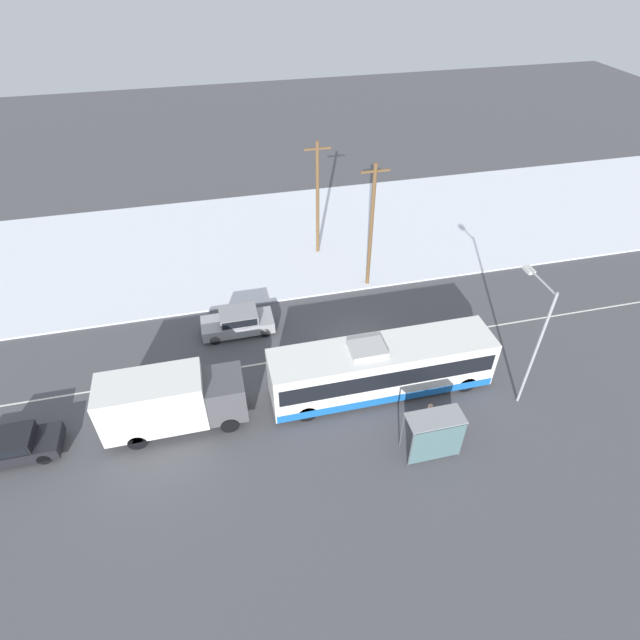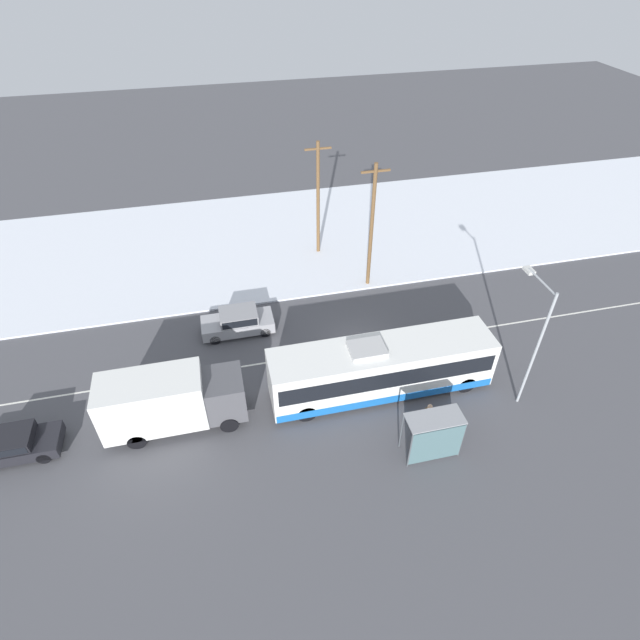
{
  "view_description": "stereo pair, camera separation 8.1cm",
  "coord_description": "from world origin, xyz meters",
  "views": [
    {
      "loc": [
        -7.19,
        -20.45,
        19.88
      ],
      "look_at": [
        -2.03,
        1.38,
        1.4
      ],
      "focal_mm": 28.0,
      "sensor_mm": 36.0,
      "label": 1
    },
    {
      "loc": [
        -7.11,
        -20.47,
        19.88
      ],
      "look_at": [
        -2.03,
        1.38,
        1.4
      ],
      "focal_mm": 28.0,
      "sensor_mm": 36.0,
      "label": 2
    }
  ],
  "objects": [
    {
      "name": "pedestrian_at_stop",
      "position": [
        1.61,
        -6.3,
        0.99
      ],
      "size": [
        0.58,
        0.26,
        1.62
      ],
      "color": "#23232D",
      "rests_on": "ground_plane"
    },
    {
      "name": "parked_car_near_truck",
      "position": [
        -17.82,
        -3.41,
        0.74
      ],
      "size": [
        4.05,
        1.8,
        1.33
      ],
      "color": "black",
      "rests_on": "ground_plane"
    },
    {
      "name": "utility_pole_roadside",
      "position": [
        2.4,
        6.06,
        4.48
      ],
      "size": [
        1.8,
        0.24,
        8.59
      ],
      "color": "brown",
      "rests_on": "ground_plane"
    },
    {
      "name": "utility_pole_snowlot",
      "position": [
        0.04,
        10.88,
        4.37
      ],
      "size": [
        1.8,
        0.24,
        8.36
      ],
      "color": "brown",
      "rests_on": "ground_plane"
    },
    {
      "name": "streetlamp",
      "position": [
        6.91,
        -5.3,
        4.45
      ],
      "size": [
        0.36,
        2.54,
        7.0
      ],
      "color": "#9EA3A8",
      "rests_on": "ground_plane"
    },
    {
      "name": "bus_shelter",
      "position": [
        1.14,
        -7.94,
        1.67
      ],
      "size": [
        2.6,
        1.2,
        2.4
      ],
      "color": "gray",
      "rests_on": "ground_plane"
    },
    {
      "name": "box_truck",
      "position": [
        -10.51,
        -3.3,
        1.77
      ],
      "size": [
        6.77,
        2.3,
        3.23
      ],
      "color": "silver",
      "rests_on": "ground_plane"
    },
    {
      "name": "city_bus",
      "position": [
        0.12,
        -3.37,
        1.59
      ],
      "size": [
        11.61,
        2.57,
        3.25
      ],
      "color": "white",
      "rests_on": "ground_plane"
    },
    {
      "name": "lane_marking_center",
      "position": [
        0.0,
        0.0,
        0.0
      ],
      "size": [
        60.0,
        0.12,
        0.0
      ],
      "color": "silver",
      "rests_on": "ground_plane"
    },
    {
      "name": "snow_lot",
      "position": [
        0.0,
        13.45,
        0.06
      ],
      "size": [
        80.0,
        15.89,
        0.12
      ],
      "color": "silver",
      "rests_on": "ground_plane"
    },
    {
      "name": "sedan_car",
      "position": [
        -6.69,
        3.09,
        0.82
      ],
      "size": [
        4.29,
        1.8,
        1.52
      ],
      "rotation": [
        0.0,
        0.0,
        3.14
      ],
      "color": "#9E9EA3",
      "rests_on": "ground_plane"
    },
    {
      "name": "ground_plane",
      "position": [
        0.0,
        0.0,
        0.0
      ],
      "size": [
        120.0,
        120.0,
        0.0
      ],
      "primitive_type": "plane",
      "color": "#4C4C51"
    }
  ]
}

